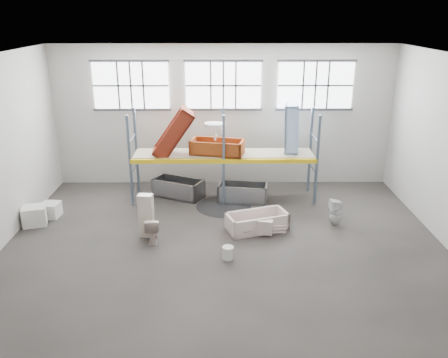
{
  "coord_description": "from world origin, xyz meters",
  "views": [
    {
      "loc": [
        -0.09,
        -11.25,
        6.04
      ],
      "look_at": [
        0.0,
        1.5,
        1.4
      ],
      "focal_mm": 37.18,
      "sensor_mm": 36.0,
      "label": 1
    }
  ],
  "objects_px": {
    "toilet_white": "(336,212)",
    "carton_near": "(35,216)",
    "toilet_beige": "(152,229)",
    "bucket": "(228,253)",
    "bathtub_beige": "(257,222)",
    "steel_tub_right": "(243,192)",
    "steel_tub_left": "(178,188)",
    "blue_tub_upright": "(292,128)",
    "cistern_tall": "(146,216)",
    "rust_tub_flat": "(217,147)"
  },
  "relations": [
    {
      "from": "blue_tub_upright",
      "to": "toilet_beige",
      "type": "bearing_deg",
      "value": -142.24
    },
    {
      "from": "bathtub_beige",
      "to": "steel_tub_right",
      "type": "distance_m",
      "value": 2.23
    },
    {
      "from": "steel_tub_left",
      "to": "blue_tub_upright",
      "type": "xyz_separation_m",
      "value": [
        3.8,
        -0.01,
        2.09
      ]
    },
    {
      "from": "blue_tub_upright",
      "to": "carton_near",
      "type": "distance_m",
      "value": 8.48
    },
    {
      "from": "bathtub_beige",
      "to": "toilet_beige",
      "type": "xyz_separation_m",
      "value": [
        -2.95,
        -0.67,
        0.1
      ]
    },
    {
      "from": "bathtub_beige",
      "to": "toilet_white",
      "type": "distance_m",
      "value": 2.41
    },
    {
      "from": "rust_tub_flat",
      "to": "bucket",
      "type": "distance_m",
      "value": 4.42
    },
    {
      "from": "rust_tub_flat",
      "to": "bucket",
      "type": "xyz_separation_m",
      "value": [
        0.29,
        -4.09,
        -1.65
      ]
    },
    {
      "from": "steel_tub_left",
      "to": "carton_near",
      "type": "relative_size",
      "value": 2.49
    },
    {
      "from": "steel_tub_right",
      "to": "bucket",
      "type": "bearing_deg",
      "value": -98.17
    },
    {
      "from": "steel_tub_left",
      "to": "rust_tub_flat",
      "type": "relative_size",
      "value": 0.98
    },
    {
      "from": "blue_tub_upright",
      "to": "steel_tub_left",
      "type": "bearing_deg",
      "value": 179.92
    },
    {
      "from": "bathtub_beige",
      "to": "rust_tub_flat",
      "type": "xyz_separation_m",
      "value": [
        -1.17,
        2.41,
        1.56
      ]
    },
    {
      "from": "carton_near",
      "to": "rust_tub_flat",
      "type": "bearing_deg",
      "value": 20.3
    },
    {
      "from": "cistern_tall",
      "to": "toilet_white",
      "type": "height_order",
      "value": "cistern_tall"
    },
    {
      "from": "carton_near",
      "to": "cistern_tall",
      "type": "bearing_deg",
      "value": -12.39
    },
    {
      "from": "bathtub_beige",
      "to": "steel_tub_left",
      "type": "bearing_deg",
      "value": 114.84
    },
    {
      "from": "toilet_white",
      "to": "blue_tub_upright",
      "type": "xyz_separation_m",
      "value": [
        -1.09,
        2.27,
        1.99
      ]
    },
    {
      "from": "steel_tub_right",
      "to": "steel_tub_left",
      "type": "bearing_deg",
      "value": 169.4
    },
    {
      "from": "toilet_beige",
      "to": "toilet_white",
      "type": "bearing_deg",
      "value": -173.51
    },
    {
      "from": "cistern_tall",
      "to": "carton_near",
      "type": "xyz_separation_m",
      "value": [
        -3.46,
        0.76,
        -0.34
      ]
    },
    {
      "from": "toilet_beige",
      "to": "bucket",
      "type": "xyz_separation_m",
      "value": [
        2.08,
        -1.02,
        -0.19
      ]
    },
    {
      "from": "steel_tub_right",
      "to": "bathtub_beige",
      "type": "bearing_deg",
      "value": -81.98
    },
    {
      "from": "blue_tub_upright",
      "to": "carton_near",
      "type": "xyz_separation_m",
      "value": [
        -7.91,
        -2.22,
        -2.11
      ]
    },
    {
      "from": "toilet_beige",
      "to": "cistern_tall",
      "type": "bearing_deg",
      "value": -60.44
    },
    {
      "from": "steel_tub_right",
      "to": "blue_tub_upright",
      "type": "xyz_separation_m",
      "value": [
        1.6,
        0.41,
        2.1
      ]
    },
    {
      "from": "bathtub_beige",
      "to": "carton_near",
      "type": "height_order",
      "value": "carton_near"
    },
    {
      "from": "bathtub_beige",
      "to": "steel_tub_left",
      "type": "height_order",
      "value": "steel_tub_left"
    },
    {
      "from": "bathtub_beige",
      "to": "bucket",
      "type": "relative_size",
      "value": 5.11
    },
    {
      "from": "toilet_white",
      "to": "bucket",
      "type": "xyz_separation_m",
      "value": [
        -3.25,
        -2.03,
        -0.23
      ]
    },
    {
      "from": "bucket",
      "to": "carton_near",
      "type": "relative_size",
      "value": 0.51
    },
    {
      "from": "cistern_tall",
      "to": "bucket",
      "type": "distance_m",
      "value": 2.67
    },
    {
      "from": "toilet_beige",
      "to": "bathtub_beige",
      "type": "bearing_deg",
      "value": -171.49
    },
    {
      "from": "cistern_tall",
      "to": "steel_tub_right",
      "type": "xyz_separation_m",
      "value": [
        2.84,
        2.58,
        -0.33
      ]
    },
    {
      "from": "steel_tub_left",
      "to": "steel_tub_right",
      "type": "distance_m",
      "value": 2.24
    },
    {
      "from": "cistern_tall",
      "to": "rust_tub_flat",
      "type": "bearing_deg",
      "value": 60.7
    },
    {
      "from": "toilet_white",
      "to": "steel_tub_right",
      "type": "xyz_separation_m",
      "value": [
        -2.69,
        1.86,
        -0.11
      ]
    },
    {
      "from": "cistern_tall",
      "to": "carton_near",
      "type": "bearing_deg",
      "value": 173.84
    },
    {
      "from": "rust_tub_flat",
      "to": "steel_tub_right",
      "type": "bearing_deg",
      "value": -13.18
    },
    {
      "from": "bathtub_beige",
      "to": "toilet_white",
      "type": "relative_size",
      "value": 2.17
    },
    {
      "from": "toilet_white",
      "to": "carton_near",
      "type": "height_order",
      "value": "toilet_white"
    },
    {
      "from": "bucket",
      "to": "carton_near",
      "type": "height_order",
      "value": "carton_near"
    },
    {
      "from": "bathtub_beige",
      "to": "blue_tub_upright",
      "type": "xyz_separation_m",
      "value": [
        1.29,
        2.61,
        2.14
      ]
    },
    {
      "from": "toilet_white",
      "to": "rust_tub_flat",
      "type": "relative_size",
      "value": 0.47
    },
    {
      "from": "toilet_beige",
      "to": "cistern_tall",
      "type": "distance_m",
      "value": 0.45
    },
    {
      "from": "bathtub_beige",
      "to": "steel_tub_right",
      "type": "bearing_deg",
      "value": 79.07
    },
    {
      "from": "toilet_beige",
      "to": "rust_tub_flat",
      "type": "height_order",
      "value": "rust_tub_flat"
    },
    {
      "from": "steel_tub_left",
      "to": "blue_tub_upright",
      "type": "distance_m",
      "value": 4.34
    },
    {
      "from": "steel_tub_left",
      "to": "bucket",
      "type": "xyz_separation_m",
      "value": [
        1.64,
        -4.31,
        -0.14
      ]
    },
    {
      "from": "bathtub_beige",
      "to": "rust_tub_flat",
      "type": "distance_m",
      "value": 3.1
    }
  ]
}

